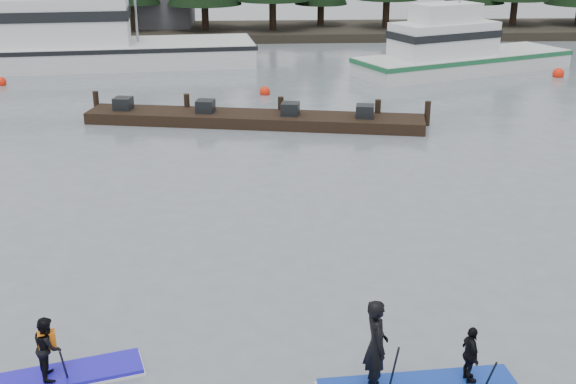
{
  "coord_description": "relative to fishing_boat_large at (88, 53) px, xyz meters",
  "views": [
    {
      "loc": [
        -1.02,
        -11.69,
        7.7
      ],
      "look_at": [
        0.0,
        6.0,
        1.1
      ],
      "focal_mm": 45.0,
      "sensor_mm": 36.0,
      "label": 1
    }
  ],
  "objects": [
    {
      "name": "ground",
      "position": [
        10.1,
        -30.45,
        -0.76
      ],
      "size": [
        160.0,
        160.0,
        0.0
      ],
      "primitive_type": "plane",
      "color": "slate",
      "rests_on": "ground"
    },
    {
      "name": "far_shore",
      "position": [
        10.1,
        11.55,
        -0.46
      ],
      "size": [
        70.0,
        8.0,
        0.6
      ],
      "primitive_type": "cube",
      "color": "#2D281E",
      "rests_on": "ground"
    },
    {
      "name": "treeline",
      "position": [
        10.1,
        11.55,
        -0.76
      ],
      "size": [
        60.0,
        4.0,
        8.0
      ],
      "primitive_type": null,
      "color": "black",
      "rests_on": "ground"
    },
    {
      "name": "fishing_boat_large",
      "position": [
        0.0,
        0.0,
        0.0
      ],
      "size": [
        18.21,
        6.77,
        10.02
      ],
      "rotation": [
        0.0,
        0.0,
        0.1
      ],
      "color": "silver",
      "rests_on": "ground"
    },
    {
      "name": "fishing_boat_medium",
      "position": [
        20.77,
        -2.99,
        -0.23
      ],
      "size": [
        12.9,
        8.23,
        7.72
      ],
      "rotation": [
        0.0,
        0.0,
        0.41
      ],
      "color": "silver",
      "rests_on": "ground"
    },
    {
      "name": "floating_dock",
      "position": [
        9.34,
        -13.53,
        -0.53
      ],
      "size": [
        13.85,
        4.41,
        0.46
      ],
      "primitive_type": "cube",
      "rotation": [
        0.0,
        0.0,
        -0.19
      ],
      "color": "black",
      "rests_on": "ground"
    },
    {
      "name": "buoy_b",
      "position": [
        9.94,
        -8.02,
        -0.76
      ],
      "size": [
        0.51,
        0.51,
        0.51
      ],
      "primitive_type": "sphere",
      "color": "#FF240C",
      "rests_on": "ground"
    },
    {
      "name": "buoy_c",
      "position": [
        25.76,
        -4.67,
        -0.76
      ],
      "size": [
        0.62,
        0.62,
        0.62
      ],
      "primitive_type": "sphere",
      "color": "#FF240C",
      "rests_on": "ground"
    },
    {
      "name": "buoy_a",
      "position": [
        -3.4,
        -5.1,
        -0.76
      ],
      "size": [
        0.55,
        0.55,
        0.55
      ],
      "primitive_type": "sphere",
      "color": "#FF240C",
      "rests_on": "ground"
    },
    {
      "name": "paddleboard_solo",
      "position": [
        5.49,
        -30.97,
        -0.36
      ],
      "size": [
        3.26,
        1.63,
        1.78
      ],
      "rotation": [
        0.0,
        0.0,
        0.28
      ],
      "color": "#2116D5",
      "rests_on": "ground"
    },
    {
      "name": "paddleboard_duo",
      "position": [
        11.78,
        -31.64,
        -0.18
      ],
      "size": [
        3.54,
        1.28,
        2.37
      ],
      "rotation": [
        0.0,
        0.0,
        0.07
      ],
      "color": "#1135A7",
      "rests_on": "ground"
    }
  ]
}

